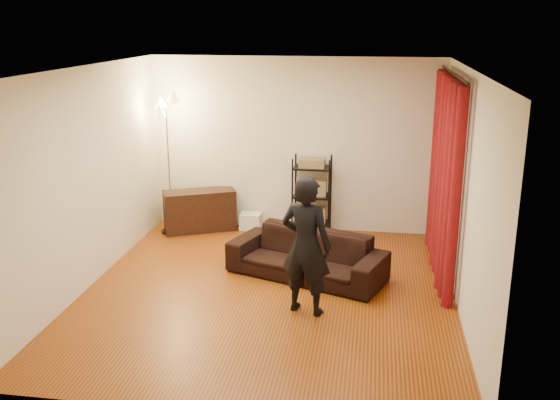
% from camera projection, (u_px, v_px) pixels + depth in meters
% --- Properties ---
extents(floor, '(5.00, 5.00, 0.00)m').
position_uv_depth(floor, '(268.00, 292.00, 7.67)').
color(floor, '#8D450F').
rests_on(floor, ground).
extents(ceiling, '(5.00, 5.00, 0.00)m').
position_uv_depth(ceiling, '(267.00, 69.00, 6.91)').
color(ceiling, white).
rests_on(ceiling, ground).
extents(wall_back, '(5.00, 0.00, 5.00)m').
position_uv_depth(wall_back, '(295.00, 145.00, 9.66)').
color(wall_back, beige).
rests_on(wall_back, ground).
extents(wall_front, '(5.00, 0.00, 5.00)m').
position_uv_depth(wall_front, '(214.00, 267.00, 4.92)').
color(wall_front, beige).
rests_on(wall_front, ground).
extents(wall_left, '(0.00, 5.00, 5.00)m').
position_uv_depth(wall_left, '(87.00, 179.00, 7.62)').
color(wall_left, beige).
rests_on(wall_left, ground).
extents(wall_right, '(0.00, 5.00, 5.00)m').
position_uv_depth(wall_right, '(466.00, 194.00, 6.96)').
color(wall_right, beige).
rests_on(wall_right, ground).
extents(curtain_rod, '(0.04, 2.65, 0.04)m').
position_uv_depth(curtain_rod, '(454.00, 74.00, 7.70)').
color(curtain_rod, black).
rests_on(curtain_rod, wall_right).
extents(curtain, '(0.22, 2.65, 2.55)m').
position_uv_depth(curtain, '(444.00, 176.00, 8.07)').
color(curtain, maroon).
rests_on(curtain, ground).
extents(sofa, '(2.17, 1.44, 0.59)m').
position_uv_depth(sofa, '(307.00, 255.00, 8.06)').
color(sofa, black).
rests_on(sofa, ground).
extents(person, '(0.67, 0.54, 1.61)m').
position_uv_depth(person, '(306.00, 246.00, 6.94)').
color(person, black).
rests_on(person, ground).
extents(media_cabinet, '(1.18, 0.84, 0.65)m').
position_uv_depth(media_cabinet, '(200.00, 210.00, 9.84)').
color(media_cabinet, '#321C11').
rests_on(media_cabinet, ground).
extents(storage_boxes, '(0.33, 0.27, 0.27)m').
position_uv_depth(storage_boxes, '(251.00, 221.00, 9.92)').
color(storage_boxes, silver).
rests_on(storage_boxes, ground).
extents(wire_shelf, '(0.64, 0.52, 1.22)m').
position_uv_depth(wire_shelf, '(312.00, 196.00, 9.61)').
color(wire_shelf, black).
rests_on(wire_shelf, ground).
extents(floor_lamp, '(0.40, 0.40, 2.15)m').
position_uv_depth(floor_lamp, '(169.00, 166.00, 9.52)').
color(floor_lamp, silver).
rests_on(floor_lamp, ground).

